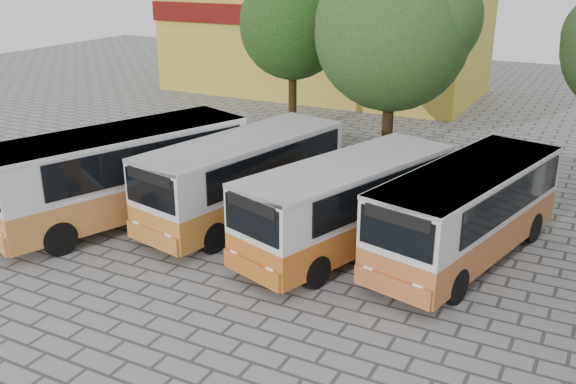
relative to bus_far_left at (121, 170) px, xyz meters
The scene contains 8 objects.
ground 7.94m from the bus_far_left, 14.83° to the right, with size 90.00×90.00×0.00m, color gray.
shophouse_block 24.38m from the bus_far_left, 98.36° to the left, with size 20.40×10.40×8.30m.
bus_far_left is the anchor object (origin of this frame).
bus_centre_left 4.12m from the bus_far_left, 28.83° to the left, with size 4.01×8.36×2.87m.
bus_centre_right 7.77m from the bus_far_left, 10.24° to the left, with size 4.63×8.23×2.79m.
bus_far_right 11.26m from the bus_far_left, 12.09° to the left, with size 4.17×8.30×2.84m.
tree_left 13.48m from the bus_far_left, 90.59° to the left, with size 5.42×5.16×7.93m.
tree_middle 12.91m from the bus_far_left, 62.73° to the left, with size 6.89×6.56×8.79m.
Camera 1 is at (6.95, -13.50, 8.53)m, focal length 40.00 mm.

